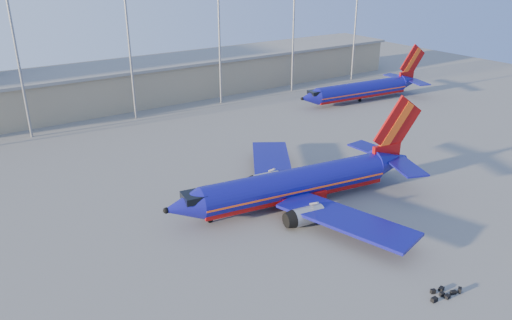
% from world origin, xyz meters
% --- Properties ---
extents(ground, '(220.00, 220.00, 0.00)m').
position_xyz_m(ground, '(0.00, 0.00, 0.00)').
color(ground, slate).
rests_on(ground, ground).
extents(terminal_building, '(122.00, 16.00, 8.50)m').
position_xyz_m(terminal_building, '(10.00, 58.00, 4.32)').
color(terminal_building, gray).
rests_on(terminal_building, ground).
extents(light_mast_row, '(101.60, 1.60, 28.65)m').
position_xyz_m(light_mast_row, '(5.00, 46.00, 17.55)').
color(light_mast_row, gray).
rests_on(light_mast_row, ground).
extents(aircraft_main, '(37.98, 36.29, 12.91)m').
position_xyz_m(aircraft_main, '(-0.65, -1.61, 2.76)').
color(aircraft_main, navy).
rests_on(aircraft_main, ground).
extents(aircraft_second, '(34.41, 13.35, 11.66)m').
position_xyz_m(aircraft_second, '(42.65, 29.54, 2.67)').
color(aircraft_second, navy).
rests_on(aircraft_second, ground).
extents(luggage_pile, '(3.88, 1.90, 0.51)m').
position_xyz_m(luggage_pile, '(-1.38, -25.12, 0.21)').
color(luggage_pile, black).
rests_on(luggage_pile, ground).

